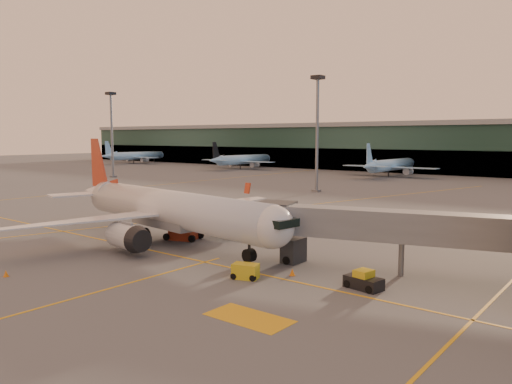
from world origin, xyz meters
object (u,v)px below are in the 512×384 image
Objects in this scene: main_airplane at (166,209)px; pushback_tug at (363,281)px; catering_truck at (182,220)px; gpu_cart at (245,271)px.

main_airplane is 26.44m from pushback_tug.
catering_truck is at bearing -179.67° from pushback_tug.
catering_truck reaches higher than pushback_tug.
gpu_cart is 0.79× the size of pushback_tug.
catering_truck is at bearing 135.39° from gpu_cart.
main_airplane is at bearing -114.69° from catering_truck.
gpu_cart is at bearing -11.15° from main_airplane.
main_airplane is at bearing -174.69° from pushback_tug.
main_airplane is 6.79× the size of catering_truck.
gpu_cart is at bearing -148.29° from pushback_tug.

